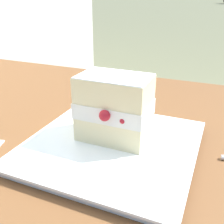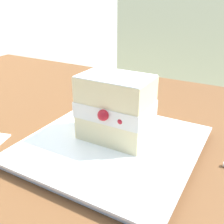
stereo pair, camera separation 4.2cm
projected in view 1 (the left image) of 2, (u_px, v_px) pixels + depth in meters
name	position (u px, v px, depth m)	size (l,w,h in m)	color
patio_table	(72.00, 190.00, 0.49)	(1.45, 0.92, 0.71)	brown
dessert_plate	(112.00, 146.00, 0.44)	(0.27, 0.27, 0.02)	white
cake_slice	(114.00, 108.00, 0.43)	(0.12, 0.08, 0.11)	beige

